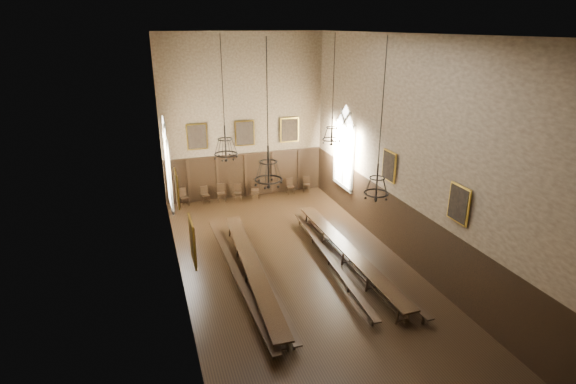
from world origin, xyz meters
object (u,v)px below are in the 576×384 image
bench_right_inner (329,259)px  chandelier_back_right (332,132)px  bench_right_outer (356,257)px  chair_1 (205,198)px  chair_6 (290,189)px  chair_4 (255,192)px  chair_7 (306,187)px  table_right (347,256)px  chandelier_front_right (377,183)px  table_left (252,273)px  bench_left_inner (261,272)px  bench_left_outer (236,276)px  chair_0 (184,200)px  chandelier_back_left (226,147)px  chandelier_front_left (268,171)px  chair_3 (238,195)px  chair_2 (221,196)px

bench_right_inner → chandelier_back_right: chandelier_back_right is taller
bench_right_inner → bench_right_outer: bearing=-10.0°
chair_1 → chair_6: (4.93, -0.13, -0.01)m
chair_4 → chair_7: 3.13m
table_right → chandelier_front_right: size_ratio=1.83×
table_left → bench_left_inner: 0.43m
bench_left_outer → chair_4: 9.02m
chandelier_back_right → chandelier_front_right: bearing=-97.2°
table_right → chair_0: chair_0 is taller
chair_1 → chandelier_back_left: (0.08, -6.58, 4.55)m
bench_left_inner → chair_1: (-0.86, 8.63, 0.01)m
chair_4 → bench_left_outer: bearing=-96.2°
table_left → chair_1: (-0.47, 8.77, -0.08)m
table_right → bench_right_outer: table_right is taller
bench_left_inner → chandelier_back_left: size_ratio=2.03×
chandelier_back_right → chair_7: bearing=78.8°
chair_6 → chandelier_front_left: bearing=-111.6°
bench_right_inner → chair_7: (2.19, 8.47, 0.01)m
table_right → chair_4: size_ratio=9.13×
table_left → bench_left_inner: bearing=18.6°
bench_left_inner → chandelier_back_right: bearing=32.2°
bench_right_inner → chair_4: bearing=96.3°
bench_right_outer → chandelier_back_right: bearing=93.9°
table_right → chandelier_front_left: (-4.01, -2.46, 4.85)m
chair_3 → chair_7: bearing=16.9°
table_right → chair_3: size_ratio=10.36×
chair_7 → chair_0: bearing=-164.4°
table_left → chandelier_back_right: chandelier_back_right is taller
chair_2 → chair_3: bearing=-1.6°
chair_1 → chair_7: size_ratio=1.03×
bench_right_outer → chair_2: size_ratio=9.53×
bench_right_outer → chandelier_back_left: bearing=155.9°
table_left → bench_right_outer: bearing=0.4°
chair_0 → bench_right_inner: bearing=-78.1°
chair_1 → chair_7: chair_1 is taller
bench_left_outer → bench_right_outer: bearing=-1.3°
chair_7 → chandelier_front_left: bearing=-100.4°
chandelier_front_right → bench_left_inner: bearing=139.8°
chair_4 → chair_7: size_ratio=1.11×
chandelier_front_right → table_right: bearing=80.8°
chair_3 → chair_7: (4.15, 0.05, 0.00)m
table_right → chair_7: bearing=80.5°
table_right → bench_left_inner: (-3.65, 0.06, -0.09)m
chandelier_back_right → chandelier_front_left: size_ratio=1.06×
chair_4 → chandelier_front_left: bearing=-89.0°
bench_right_inner → chair_2: 8.93m
chair_3 → chandelier_front_left: size_ratio=0.21×
chair_2 → chandelier_front_left: 12.13m
table_right → chair_2: (-3.63, 8.62, -0.06)m
table_left → table_right: (4.05, 0.07, -0.00)m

